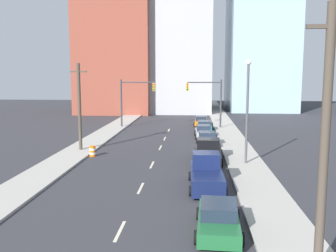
{
  "coord_description": "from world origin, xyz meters",
  "views": [
    {
      "loc": [
        3.53,
        -8.12,
        7.38
      ],
      "look_at": [
        0.77,
        29.47,
        2.2
      ],
      "focal_mm": 40.0,
      "sensor_mm": 36.0,
      "label": 1
    }
  ],
  "objects_px": {
    "utility_pole_left_mid": "(79,106)",
    "sedan_white": "(207,139)",
    "traffic_barrel": "(93,151)",
    "pickup_truck_navy": "(206,174)",
    "sedan_orange": "(201,121)",
    "utility_pole_right_near": "(324,146)",
    "sedan_teal": "(205,126)",
    "traffic_signal_left": "(131,96)",
    "sedan_green": "(218,219)",
    "pickup_truck_black": "(208,152)",
    "traffic_signal_right": "(211,97)",
    "sedan_silver": "(203,132)",
    "street_lamp": "(247,105)"
  },
  "relations": [
    {
      "from": "traffic_barrel",
      "to": "sedan_silver",
      "type": "xyz_separation_m",
      "value": [
        10.28,
        11.06,
        0.2
      ]
    },
    {
      "from": "pickup_truck_black",
      "to": "sedan_white",
      "type": "bearing_deg",
      "value": 91.82
    },
    {
      "from": "sedan_green",
      "to": "pickup_truck_black",
      "type": "xyz_separation_m",
      "value": [
        0.01,
        14.74,
        0.1
      ]
    },
    {
      "from": "traffic_signal_left",
      "to": "utility_pole_left_mid",
      "type": "relative_size",
      "value": 0.8
    },
    {
      "from": "pickup_truck_navy",
      "to": "sedan_teal",
      "type": "xyz_separation_m",
      "value": [
        0.5,
        25.07,
        -0.25
      ]
    },
    {
      "from": "traffic_signal_left",
      "to": "utility_pole_right_near",
      "type": "relative_size",
      "value": 0.69
    },
    {
      "from": "pickup_truck_black",
      "to": "sedan_orange",
      "type": "bearing_deg",
      "value": 93.55
    },
    {
      "from": "traffic_signal_left",
      "to": "traffic_barrel",
      "type": "xyz_separation_m",
      "value": [
        -0.29,
        -18.85,
        -3.91
      ]
    },
    {
      "from": "pickup_truck_navy",
      "to": "pickup_truck_black",
      "type": "bearing_deg",
      "value": 85.73
    },
    {
      "from": "utility_pole_right_near",
      "to": "traffic_barrel",
      "type": "bearing_deg",
      "value": 124.46
    },
    {
      "from": "utility_pole_right_near",
      "to": "sedan_teal",
      "type": "distance_m",
      "value": 36.71
    },
    {
      "from": "sedan_green",
      "to": "sedan_silver",
      "type": "relative_size",
      "value": 1.02
    },
    {
      "from": "utility_pole_left_mid",
      "to": "traffic_barrel",
      "type": "xyz_separation_m",
      "value": [
        1.8,
        -2.26,
        -3.88
      ]
    },
    {
      "from": "sedan_teal",
      "to": "sedan_orange",
      "type": "relative_size",
      "value": 0.99
    },
    {
      "from": "traffic_signal_left",
      "to": "street_lamp",
      "type": "bearing_deg",
      "value": -57.96
    },
    {
      "from": "traffic_barrel",
      "to": "pickup_truck_black",
      "type": "bearing_deg",
      "value": -5.89
    },
    {
      "from": "sedan_silver",
      "to": "pickup_truck_navy",
      "type": "bearing_deg",
      "value": -92.64
    },
    {
      "from": "traffic_barrel",
      "to": "sedan_white",
      "type": "distance_m",
      "value": 12.12
    },
    {
      "from": "utility_pole_left_mid",
      "to": "street_lamp",
      "type": "xyz_separation_m",
      "value": [
        15.29,
        -4.51,
        0.6
      ]
    },
    {
      "from": "sedan_silver",
      "to": "traffic_signal_right",
      "type": "bearing_deg",
      "value": 79.56
    },
    {
      "from": "utility_pole_left_mid",
      "to": "sedan_green",
      "type": "distance_m",
      "value": 22.14
    },
    {
      "from": "traffic_signal_right",
      "to": "sedan_orange",
      "type": "xyz_separation_m",
      "value": [
        -1.3,
        2.94,
        -3.75
      ]
    },
    {
      "from": "utility_pole_left_mid",
      "to": "pickup_truck_black",
      "type": "bearing_deg",
      "value": -15.25
    },
    {
      "from": "traffic_signal_right",
      "to": "utility_pole_left_mid",
      "type": "relative_size",
      "value": 0.8
    },
    {
      "from": "traffic_signal_right",
      "to": "sedan_green",
      "type": "height_order",
      "value": "traffic_signal_right"
    },
    {
      "from": "pickup_truck_black",
      "to": "sedan_white",
      "type": "xyz_separation_m",
      "value": [
        0.12,
        7.02,
        -0.08
      ]
    },
    {
      "from": "pickup_truck_black",
      "to": "sedan_orange",
      "type": "xyz_separation_m",
      "value": [
        -0.31,
        22.86,
        -0.11
      ]
    },
    {
      "from": "utility_pole_left_mid",
      "to": "sedan_white",
      "type": "bearing_deg",
      "value": 16.59
    },
    {
      "from": "traffic_barrel",
      "to": "sedan_white",
      "type": "relative_size",
      "value": 0.22
    },
    {
      "from": "sedan_white",
      "to": "sedan_green",
      "type": "bearing_deg",
      "value": -92.78
    },
    {
      "from": "sedan_green",
      "to": "sedan_silver",
      "type": "bearing_deg",
      "value": 92.63
    },
    {
      "from": "sedan_orange",
      "to": "traffic_signal_left",
      "type": "bearing_deg",
      "value": -162.39
    },
    {
      "from": "traffic_barrel",
      "to": "sedan_teal",
      "type": "xyz_separation_m",
      "value": [
        10.56,
        16.36,
        0.15
      ]
    },
    {
      "from": "traffic_signal_right",
      "to": "utility_pole_right_near",
      "type": "bearing_deg",
      "value": -86.67
    },
    {
      "from": "utility_pole_left_mid",
      "to": "pickup_truck_navy",
      "type": "distance_m",
      "value": 16.53
    },
    {
      "from": "sedan_silver",
      "to": "sedan_teal",
      "type": "height_order",
      "value": "sedan_silver"
    },
    {
      "from": "traffic_barrel",
      "to": "pickup_truck_black",
      "type": "xyz_separation_m",
      "value": [
        10.44,
        -1.08,
        0.28
      ]
    },
    {
      "from": "sedan_white",
      "to": "sedan_orange",
      "type": "xyz_separation_m",
      "value": [
        -0.42,
        15.84,
        -0.03
      ]
    },
    {
      "from": "sedan_teal",
      "to": "traffic_barrel",
      "type": "bearing_deg",
      "value": -121.01
    },
    {
      "from": "utility_pole_right_near",
      "to": "sedan_green",
      "type": "height_order",
      "value": "utility_pole_right_near"
    },
    {
      "from": "pickup_truck_black",
      "to": "sedan_green",
      "type": "bearing_deg",
      "value": -87.26
    },
    {
      "from": "traffic_signal_left",
      "to": "sedan_teal",
      "type": "bearing_deg",
      "value": -13.59
    },
    {
      "from": "traffic_signal_left",
      "to": "pickup_truck_navy",
      "type": "height_order",
      "value": "traffic_signal_left"
    },
    {
      "from": "traffic_signal_right",
      "to": "sedan_orange",
      "type": "bearing_deg",
      "value": 113.8
    },
    {
      "from": "sedan_silver",
      "to": "sedan_green",
      "type": "bearing_deg",
      "value": -91.69
    },
    {
      "from": "sedan_orange",
      "to": "sedan_green",
      "type": "bearing_deg",
      "value": -88.56
    },
    {
      "from": "traffic_barrel",
      "to": "utility_pole_left_mid",
      "type": "bearing_deg",
      "value": 128.54
    },
    {
      "from": "sedan_green",
      "to": "street_lamp",
      "type": "bearing_deg",
      "value": 79.61
    },
    {
      "from": "pickup_truck_navy",
      "to": "sedan_orange",
      "type": "distance_m",
      "value": 30.5
    },
    {
      "from": "utility_pole_right_near",
      "to": "sedan_white",
      "type": "bearing_deg",
      "value": 96.89
    }
  ]
}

